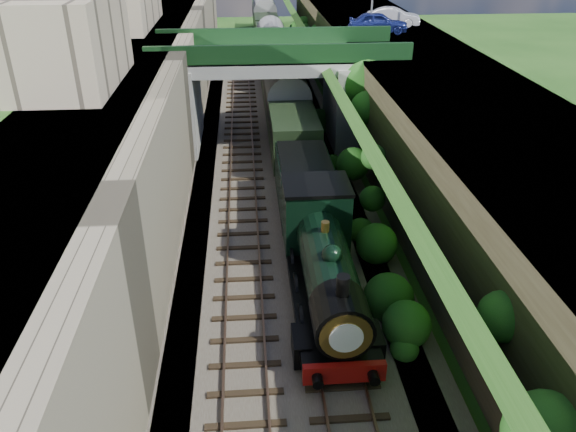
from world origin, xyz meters
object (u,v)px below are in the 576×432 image
at_px(car_blue, 378,22).
at_px(tender, 305,190).
at_px(tree, 364,82).
at_px(car_silver, 393,17).
at_px(road_bridge, 284,85).
at_px(locomotive, 325,264).

bearing_deg(car_blue, tender, 164.75).
xyz_separation_m(tree, car_silver, (4.30, 10.77, 2.29)).
relative_size(road_bridge, tender, 2.67).
xyz_separation_m(road_bridge, car_blue, (7.40, 5.95, 2.92)).
bearing_deg(road_bridge, tree, -20.65).
xyz_separation_m(tree, car_blue, (2.43, 7.83, 2.35)).
bearing_deg(car_blue, car_silver, -24.91).
relative_size(road_bridge, locomotive, 1.56).
xyz_separation_m(tree, locomotive, (-4.71, -16.55, -2.75)).
height_order(road_bridge, tree, road_bridge).
relative_size(road_bridge, tree, 2.42).
xyz_separation_m(locomotive, tender, (-0.00, 7.36, -0.27)).
distance_m(car_blue, tender, 19.22).
relative_size(locomotive, tender, 1.70).
relative_size(road_bridge, car_silver, 3.83).
xyz_separation_m(road_bridge, tree, (4.97, -1.87, 0.57)).
height_order(car_silver, locomotive, car_silver).
height_order(road_bridge, tender, road_bridge).
bearing_deg(road_bridge, locomotive, -89.20).
distance_m(car_blue, locomotive, 25.91).
relative_size(car_blue, car_silver, 1.05).
relative_size(car_blue, locomotive, 0.43).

